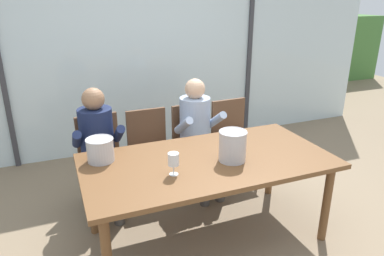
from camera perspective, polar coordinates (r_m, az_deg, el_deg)
name	(u,v)px	position (r m, az deg, el deg)	size (l,w,h in m)	color
ground	(171,184)	(4.11, -3.43, -8.85)	(14.00, 14.00, 0.00)	#847056
window_glass_panel	(139,53)	(4.77, -8.41, 11.71)	(7.24, 0.03, 2.60)	silver
window_mullion_right	(249,47)	(5.37, 9.15, 12.63)	(0.06, 0.06, 2.60)	#38383D
hillside_vineyard	(104,57)	(8.01, -13.96, 10.99)	(13.24, 2.40, 1.54)	#477A38
dining_table	(208,167)	(2.97, 2.54, -6.24)	(2.04, 1.04, 0.75)	brown
chair_near_curtain	(101,153)	(3.69, -14.29, -3.88)	(0.48, 0.48, 0.90)	brown
chair_left_of_center	(150,146)	(3.76, -6.79, -2.86)	(0.44, 0.44, 0.90)	brown
chair_center	(194,139)	(3.92, 0.31, -1.71)	(0.49, 0.49, 0.90)	brown
chair_right_of_center	(232,133)	(4.11, 6.45, -0.80)	(0.46, 0.46, 0.90)	brown
person_navy_polo	(98,143)	(3.47, -14.74, -2.37)	(0.46, 0.61, 1.22)	#192347
person_pale_blue_shirt	(198,129)	(3.71, 1.01, -0.16)	(0.49, 0.63, 1.22)	#9EB2D1
ice_bucket_primary	(100,149)	(2.95, -14.46, -3.34)	(0.22, 0.22, 0.19)	#B7B7BC
ice_bucket_secondary	(233,146)	(2.88, 6.50, -2.80)	(0.23, 0.23, 0.25)	#B7B7BC
wine_glass_by_left_taster	(173,160)	(2.64, -2.98, -5.16)	(0.08, 0.08, 0.17)	silver
wine_glass_near_bucket	(237,137)	(3.09, 7.20, -1.38)	(0.08, 0.08, 0.17)	silver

